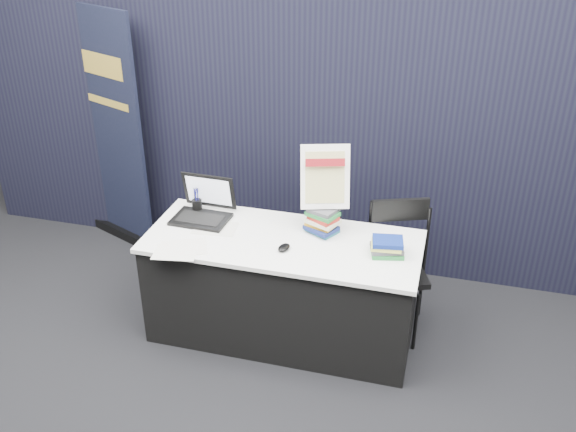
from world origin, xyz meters
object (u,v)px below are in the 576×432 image
at_px(display_table, 283,287).
at_px(laptop, 203,209).
at_px(book_stack_tall, 323,220).
at_px(info_sign, 325,178).
at_px(stacking_chair, 394,263).
at_px(pullup_banner, 111,143).
at_px(book_stack_short, 386,247).

xyz_separation_m(display_table, laptop, (-0.61, 0.15, 0.44)).
relative_size(book_stack_tall, info_sign, 0.54).
distance_m(laptop, book_stack_tall, 0.84).
distance_m(info_sign, stacking_chair, 0.79).
bearing_deg(display_table, stacking_chair, 22.38).
relative_size(pullup_banner, stacking_chair, 2.16).
xyz_separation_m(laptop, info_sign, (0.84, 0.04, 0.32)).
height_order(book_stack_short, info_sign, info_sign).
bearing_deg(laptop, pullup_banner, 146.88).
bearing_deg(book_stack_short, stacking_chair, 83.38).
distance_m(display_table, stacking_chair, 0.78).
xyz_separation_m(book_stack_short, stacking_chair, (0.03, 0.30, -0.29)).
distance_m(book_stack_short, pullup_banner, 2.60).
bearing_deg(info_sign, book_stack_short, -41.38).
xyz_separation_m(display_table, info_sign, (0.23, 0.19, 0.76)).
bearing_deg(laptop, info_sign, 4.64).
height_order(book_stack_tall, book_stack_short, book_stack_tall).
distance_m(display_table, info_sign, 0.82).
relative_size(info_sign, pullup_banner, 0.22).
bearing_deg(book_stack_tall, display_table, -144.69).
bearing_deg(pullup_banner, book_stack_short, 1.57).
xyz_separation_m(book_stack_tall, pullup_banner, (-1.98, 0.78, 0.04)).
distance_m(display_table, book_stack_tall, 0.54).
bearing_deg(display_table, info_sign, 40.05).
height_order(info_sign, pullup_banner, pullup_banner).
bearing_deg(laptop, book_stack_short, -5.17).
relative_size(laptop, pullup_banner, 0.20).
bearing_deg(book_stack_short, laptop, 172.98).
xyz_separation_m(display_table, book_stack_short, (0.67, -0.00, 0.43)).
distance_m(display_table, laptop, 0.77).
bearing_deg(book_stack_short, pullup_banner, 158.52).
bearing_deg(book_stack_tall, stacking_chair, 14.97).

